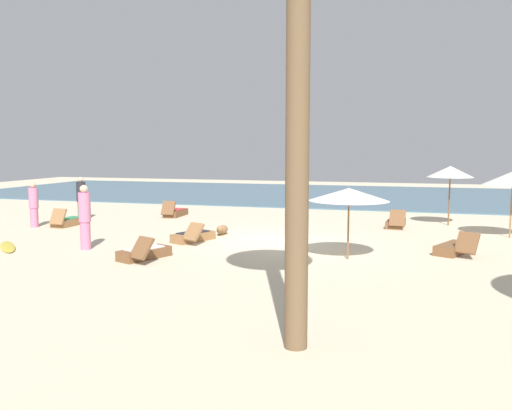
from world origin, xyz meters
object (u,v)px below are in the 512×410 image
lounger_3 (144,253)px  person_1 (81,198)px  person_0 (302,207)px  surfboard (8,247)px  person_2 (85,217)px  lounger_4 (68,221)px  lounger_0 (193,236)px  lounger_1 (455,248)px  lounger_2 (175,212)px  dog (222,230)px  person_3 (34,205)px  umbrella_0 (450,172)px  umbrella_2 (349,194)px  lounger_5 (396,223)px

lounger_3 → person_1: person_1 is taller
person_0 → surfboard: 9.64m
lounger_3 → person_2: size_ratio=0.91×
lounger_4 → person_2: size_ratio=0.85×
lounger_3 → person_2: bearing=162.2°
lounger_0 → lounger_1: size_ratio=1.02×
lounger_2 → lounger_4: lounger_4 is taller
surfboard → lounger_3: bearing=-3.8°
dog → surfboard: bearing=-143.8°
lounger_2 → person_3: 5.90m
dog → umbrella_0: bearing=30.7°
umbrella_2 → dog: umbrella_2 is taller
person_1 → lounger_5: bearing=6.9°
lounger_3 → lounger_5: size_ratio=1.05×
lounger_0 → person_2: person_2 is taller
lounger_0 → person_3: (-7.09, 1.21, 0.69)m
lounger_2 → person_0: bearing=-26.3°
surfboard → dog: bearing=36.2°
umbrella_0 → lounger_2: (-11.49, -0.46, -1.93)m
lounger_3 → lounger_4: lounger_4 is taller
lounger_2 → person_3: bearing=-131.2°
umbrella_2 → person_1: size_ratio=1.20×
lounger_5 → dog: size_ratio=2.17×
person_2 → surfboard: size_ratio=1.09×
lounger_0 → person_3: person_3 is taller
umbrella_2 → lounger_4: (-11.19, 3.20, -1.61)m
lounger_0 → lounger_3: size_ratio=1.01×
lounger_4 → surfboard: lounger_4 is taller
lounger_1 → lounger_4: lounger_4 is taller
lounger_4 → dog: 6.53m
person_2 → lounger_1: bearing=12.6°
lounger_3 → dog: bearing=80.7°
lounger_4 → person_1: bearing=106.8°
dog → surfboard: dog is taller
lounger_3 → dog: (0.71, 4.35, 0.01)m
lounger_0 → dog: 1.53m
lounger_1 → lounger_3: (-8.27, -3.12, 0.01)m
lounger_0 → person_3: 7.23m
lounger_5 → umbrella_0: bearing=28.5°
dog → surfboard: (-5.51, -4.04, -0.15)m
lounger_4 → person_0: person_0 is taller
lounger_1 → person_0: size_ratio=0.91×
person_2 → surfboard: person_2 is taller
umbrella_2 → lounger_4: 11.75m
lounger_0 → person_1: bearing=152.0°
lounger_3 → person_1: (-6.30, 6.37, 0.74)m
umbrella_2 → lounger_1: bearing=28.8°
umbrella_0 → person_1: 15.06m
person_0 → person_3: person_0 is taller
lounger_5 → person_0: person_0 is taller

